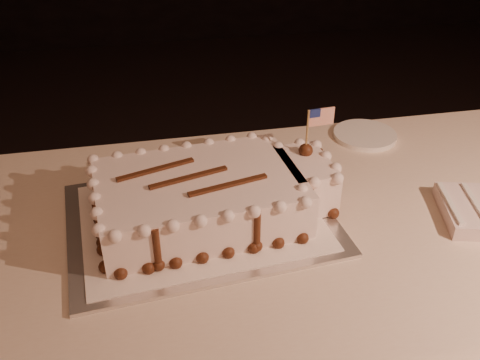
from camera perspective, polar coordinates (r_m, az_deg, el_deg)
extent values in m
cube|color=beige|center=(1.33, 6.28, -17.44)|extent=(2.40, 0.80, 0.75)
cube|color=silver|center=(1.06, -4.24, -4.15)|extent=(0.54, 0.43, 0.01)
cube|color=white|center=(1.06, -4.25, -3.93)|extent=(0.49, 0.39, 0.00)
cube|color=white|center=(1.03, -4.35, -1.87)|extent=(0.41, 0.29, 0.09)
cube|color=white|center=(1.09, 6.95, 0.01)|extent=(0.10, 0.15, 0.09)
sphere|color=#502814|center=(0.95, -12.61, -9.69)|extent=(0.02, 0.02, 0.02)
sphere|color=#502814|center=(0.95, -9.73, -9.22)|extent=(0.02, 0.02, 0.02)
sphere|color=#502814|center=(0.95, -6.87, -8.74)|extent=(0.02, 0.02, 0.02)
sphere|color=#502814|center=(0.96, -4.04, -8.24)|extent=(0.02, 0.02, 0.02)
sphere|color=#502814|center=(0.96, -1.26, -7.73)|extent=(0.02, 0.02, 0.02)
sphere|color=#502814|center=(0.97, 1.45, -7.21)|extent=(0.02, 0.02, 0.02)
sphere|color=#502814|center=(0.99, 4.10, -6.69)|extent=(0.02, 0.02, 0.02)
sphere|color=#502814|center=(1.00, 6.68, -6.17)|extent=(0.02, 0.02, 0.02)
sphere|color=#502814|center=(1.03, 6.34, -4.78)|extent=(0.02, 0.02, 0.02)
sphere|color=#502814|center=(1.05, 7.58, -3.95)|extent=(0.02, 0.02, 0.02)
sphere|color=#502814|center=(1.07, 9.92, -3.49)|extent=(0.02, 0.02, 0.02)
sphere|color=#502814|center=(1.10, 9.77, -2.35)|extent=(0.02, 0.02, 0.02)
sphere|color=#502814|center=(1.14, 8.77, -1.02)|extent=(0.02, 0.02, 0.02)
sphere|color=#502814|center=(1.17, 7.83, 0.23)|extent=(0.02, 0.02, 0.02)
sphere|color=#502814|center=(1.17, 6.13, 0.41)|extent=(0.02, 0.02, 0.02)
sphere|color=#502814|center=(1.16, 3.94, 0.05)|extent=(0.02, 0.02, 0.02)
sphere|color=#502814|center=(1.18, 2.79, 0.84)|extent=(0.02, 0.02, 0.02)
sphere|color=#502814|center=(1.19, 1.23, 1.13)|extent=(0.02, 0.02, 0.02)
sphere|color=#502814|center=(1.18, -0.98, 0.79)|extent=(0.02, 0.02, 0.02)
sphere|color=#502814|center=(1.17, -3.22, 0.43)|extent=(0.02, 0.02, 0.02)
sphere|color=#502814|center=(1.16, -5.50, 0.07)|extent=(0.02, 0.02, 0.02)
sphere|color=#502814|center=(1.16, -7.80, -0.29)|extent=(0.02, 0.02, 0.02)
sphere|color=#502814|center=(1.15, -10.13, -0.66)|extent=(0.02, 0.02, 0.02)
sphere|color=#502814|center=(1.15, -12.47, -1.03)|extent=(0.02, 0.02, 0.02)
sphere|color=#502814|center=(1.15, -14.81, -1.40)|extent=(0.02, 0.02, 0.02)
sphere|color=#502814|center=(1.11, -14.94, -2.61)|extent=(0.02, 0.02, 0.02)
sphere|color=#502814|center=(1.08, -14.77, -4.04)|extent=(0.02, 0.02, 0.02)
sphere|color=#502814|center=(1.04, -14.59, -5.56)|extent=(0.02, 0.02, 0.02)
sphere|color=#502814|center=(1.00, -14.39, -7.21)|extent=(0.02, 0.02, 0.02)
sphere|color=#502814|center=(0.96, -14.17, -8.97)|extent=(0.02, 0.02, 0.02)
sphere|color=white|center=(0.89, -13.23, -5.87)|extent=(0.02, 0.02, 0.02)
sphere|color=white|center=(0.89, -10.21, -5.39)|extent=(0.02, 0.02, 0.02)
sphere|color=white|center=(0.90, -7.21, -4.89)|extent=(0.02, 0.02, 0.02)
sphere|color=white|center=(0.90, -4.24, -4.39)|extent=(0.02, 0.02, 0.02)
sphere|color=white|center=(0.91, -1.33, -3.89)|extent=(0.02, 0.02, 0.02)
sphere|color=white|center=(0.92, 1.52, -3.39)|extent=(0.02, 0.02, 0.02)
sphere|color=white|center=(0.94, 4.30, -2.89)|extent=(0.02, 0.02, 0.02)
sphere|color=white|center=(0.95, 6.98, -2.40)|extent=(0.02, 0.02, 0.02)
sphere|color=white|center=(0.98, 6.63, -1.07)|extent=(0.02, 0.02, 0.02)
sphere|color=white|center=(1.01, 7.91, -0.28)|extent=(0.02, 0.02, 0.02)
sphere|color=white|center=(1.03, 10.35, 0.14)|extent=(0.02, 0.02, 0.02)
sphere|color=white|center=(1.06, 10.17, 1.22)|extent=(0.02, 0.02, 0.02)
sphere|color=white|center=(1.09, 9.12, 2.49)|extent=(0.02, 0.02, 0.02)
sphere|color=white|center=(1.13, 8.14, 3.67)|extent=(0.02, 0.02, 0.02)
sphere|color=white|center=(1.13, 6.37, 3.86)|extent=(0.02, 0.02, 0.02)
sphere|color=white|center=(1.12, 4.10, 3.53)|extent=(0.02, 0.02, 0.02)
sphere|color=white|center=(1.14, 2.90, 4.27)|extent=(0.02, 0.02, 0.02)
sphere|color=white|center=(1.15, 1.27, 4.55)|extent=(0.02, 0.02, 0.02)
sphere|color=white|center=(1.14, -1.02, 4.23)|extent=(0.02, 0.02, 0.02)
sphere|color=white|center=(1.13, -3.35, 3.89)|extent=(0.02, 0.02, 0.02)
sphere|color=white|center=(1.12, -5.72, 3.54)|extent=(0.02, 0.02, 0.02)
sphere|color=white|center=(1.11, -8.11, 3.18)|extent=(0.02, 0.02, 0.02)
sphere|color=white|center=(1.11, -10.53, 2.81)|extent=(0.02, 0.02, 0.02)
sphere|color=white|center=(1.11, -12.96, 2.44)|extent=(0.02, 0.02, 0.02)
sphere|color=white|center=(1.11, -15.39, 2.05)|extent=(0.02, 0.02, 0.02)
sphere|color=white|center=(1.07, -15.55, 0.90)|extent=(0.02, 0.02, 0.02)
sphere|color=white|center=(1.03, -15.39, -0.45)|extent=(0.02, 0.02, 0.02)
sphere|color=white|center=(0.99, -15.23, -1.90)|extent=(0.02, 0.02, 0.02)
sphere|color=white|center=(0.95, -15.05, -3.48)|extent=(0.02, 0.02, 0.02)
sphere|color=white|center=(0.91, -14.85, -5.19)|extent=(0.02, 0.02, 0.02)
cylinder|color=#502814|center=(0.92, -8.85, -7.26)|extent=(0.01, 0.01, 0.08)
sphere|color=#502814|center=(0.95, -8.66, -8.95)|extent=(0.02, 0.02, 0.02)
cylinder|color=#502814|center=(0.95, 1.83, -5.37)|extent=(0.01, 0.01, 0.08)
sphere|color=#502814|center=(0.97, 1.79, -7.05)|extent=(0.02, 0.02, 0.02)
cylinder|color=#502814|center=(1.03, 7.43, -2.29)|extent=(0.01, 0.01, 0.08)
sphere|color=#502814|center=(1.05, 7.29, -3.92)|extent=(0.02, 0.02, 0.02)
cylinder|color=#502814|center=(1.14, 8.33, 1.39)|extent=(0.01, 0.01, 0.08)
sphere|color=#502814|center=(1.16, 8.19, -0.15)|extent=(0.02, 0.02, 0.02)
cylinder|color=#502814|center=(1.18, 2.56, 2.87)|extent=(0.01, 0.01, 0.08)
sphere|color=#502814|center=(1.19, 2.52, 1.36)|extent=(0.02, 0.02, 0.02)
cylinder|color=#502814|center=(1.14, -5.89, 1.65)|extent=(0.01, 0.01, 0.08)
sphere|color=#502814|center=(1.16, -5.79, 0.11)|extent=(0.02, 0.02, 0.02)
cylinder|color=#502814|center=(1.13, -14.78, 0.27)|extent=(0.01, 0.01, 0.08)
sphere|color=#502814|center=(1.15, -14.53, -1.27)|extent=(0.02, 0.02, 0.02)
cylinder|color=#502814|center=(0.99, -14.77, -4.85)|extent=(0.01, 0.01, 0.08)
sphere|color=#502814|center=(1.01, -14.48, -6.49)|extent=(0.02, 0.02, 0.02)
cube|color=#502814|center=(1.04, -8.97, 1.12)|extent=(0.15, 0.06, 0.01)
cube|color=#502814|center=(1.00, -5.48, 0.28)|extent=(0.15, 0.05, 0.01)
cube|color=#502814|center=(0.98, -1.27, -0.54)|extent=(0.15, 0.05, 0.01)
sphere|color=#502814|center=(1.09, 7.02, 3.14)|extent=(0.03, 0.03, 0.03)
cylinder|color=#AA8348|center=(1.07, 7.15, 4.75)|extent=(0.00, 0.00, 0.11)
cube|color=#D6451E|center=(1.07, 8.70, 6.67)|extent=(0.05, 0.01, 0.04)
cube|color=navy|center=(1.06, 8.00, 7.06)|extent=(0.02, 0.01, 0.02)
cube|color=white|center=(1.14, 21.48, -2.25)|extent=(0.04, 0.14, 0.01)
cube|color=white|center=(1.15, 23.84, -2.30)|extent=(0.04, 0.14, 0.01)
cylinder|color=white|center=(1.39, 13.17, 4.69)|extent=(0.16, 0.16, 0.01)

